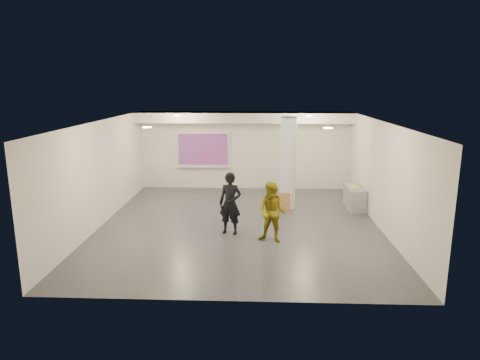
{
  "coord_description": "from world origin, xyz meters",
  "views": [
    {
      "loc": [
        0.51,
        -11.87,
        4.01
      ],
      "look_at": [
        0.0,
        0.4,
        1.25
      ],
      "focal_mm": 32.0,
      "sensor_mm": 36.0,
      "label": 1
    }
  ],
  "objects_px": {
    "credenza": "(355,198)",
    "woman": "(230,203)",
    "projection_screen": "(203,150)",
    "man": "(272,212)",
    "column": "(288,163)"
  },
  "relations": [
    {
      "from": "woman",
      "to": "man",
      "type": "xyz_separation_m",
      "value": [
        1.12,
        -0.59,
        -0.06
      ]
    },
    {
      "from": "credenza",
      "to": "man",
      "type": "distance_m",
      "value": 4.26
    },
    {
      "from": "column",
      "to": "man",
      "type": "distance_m",
      "value": 3.26
    },
    {
      "from": "credenza",
      "to": "woman",
      "type": "height_order",
      "value": "woman"
    },
    {
      "from": "column",
      "to": "woman",
      "type": "bearing_deg",
      "value": -124.19
    },
    {
      "from": "projection_screen",
      "to": "man",
      "type": "xyz_separation_m",
      "value": [
        2.51,
        -5.77,
        -0.73
      ]
    },
    {
      "from": "column",
      "to": "credenza",
      "type": "xyz_separation_m",
      "value": [
        2.22,
        0.04,
        -1.14
      ]
    },
    {
      "from": "credenza",
      "to": "man",
      "type": "bearing_deg",
      "value": -132.06
    },
    {
      "from": "projection_screen",
      "to": "woman",
      "type": "xyz_separation_m",
      "value": [
        1.38,
        -5.18,
        -0.68
      ]
    },
    {
      "from": "column",
      "to": "woman",
      "type": "height_order",
      "value": "column"
    },
    {
      "from": "projection_screen",
      "to": "woman",
      "type": "height_order",
      "value": "projection_screen"
    },
    {
      "from": "projection_screen",
      "to": "column",
      "type": "bearing_deg",
      "value": -40.56
    },
    {
      "from": "woman",
      "to": "man",
      "type": "height_order",
      "value": "woman"
    },
    {
      "from": "projection_screen",
      "to": "man",
      "type": "bearing_deg",
      "value": -66.55
    },
    {
      "from": "credenza",
      "to": "woman",
      "type": "relative_size",
      "value": 0.72
    }
  ]
}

